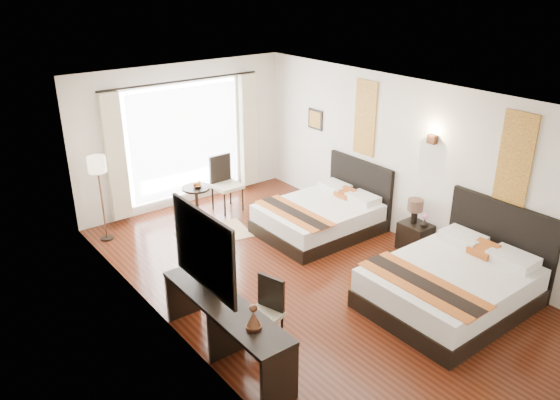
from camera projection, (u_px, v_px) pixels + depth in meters
floor at (306, 277)px, 8.47m from camera, size 4.50×7.50×0.01m
ceiling at (310, 98)px, 7.38m from camera, size 4.50×7.50×0.02m
wall_headboard at (409, 162)px, 9.18m from camera, size 0.01×7.50×2.80m
wall_desk at (168, 235)px, 6.66m from camera, size 0.01×7.50×2.80m
wall_window at (184, 136)px, 10.65m from camera, size 4.50×0.01×2.80m
window_glass at (184, 141)px, 10.68m from camera, size 2.40×0.02×2.20m
sheer_curtain at (186, 142)px, 10.64m from camera, size 2.30×0.02×2.10m
drape_left at (115, 157)px, 9.80m from camera, size 0.35×0.14×2.35m
drape_right at (248, 131)px, 11.43m from camera, size 0.35×0.14×2.35m
art_panel_near at (515, 159)px, 7.62m from camera, size 0.03×0.50×1.35m
art_panel_far at (365, 118)px, 9.73m from camera, size 0.03×0.50×1.35m
wall_sconce at (432, 139)px, 8.62m from camera, size 0.10×0.14×0.14m
mirror_frame at (204, 250)px, 6.00m from camera, size 0.04×1.25×0.95m
mirror_glass at (206, 249)px, 6.01m from camera, size 0.01×1.12×0.82m
bed_near at (454, 283)px, 7.65m from camera, size 2.29×1.79×1.30m
bed_far at (322, 216)px, 9.83m from camera, size 2.07×1.61×1.16m
nightstand at (415, 237)px, 9.18m from camera, size 0.41×0.50×0.48m
table_lamp at (415, 207)px, 9.00m from camera, size 0.26×0.26×0.41m
vase at (425, 223)px, 8.93m from camera, size 0.17×0.17×0.15m
console_desk at (225, 330)px, 6.59m from camera, size 0.50×2.20×0.76m
television at (201, 267)px, 6.76m from camera, size 0.28×0.82×0.47m
bronze_figurine at (254, 318)px, 5.94m from camera, size 0.19×0.19×0.27m
desk_chair at (264, 325)px, 6.85m from camera, size 0.52×0.52×0.89m
floor_lamp at (98, 170)px, 9.15m from camera, size 0.31×0.31×1.53m
side_table at (197, 202)px, 10.39m from camera, size 0.53×0.53×0.61m
fruit_bowl at (198, 186)px, 10.25m from camera, size 0.26×0.26×0.05m
window_chair at (227, 194)px, 10.71m from camera, size 0.52×0.52×1.09m
jute_rug at (213, 234)px, 9.82m from camera, size 1.40×1.09×0.01m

